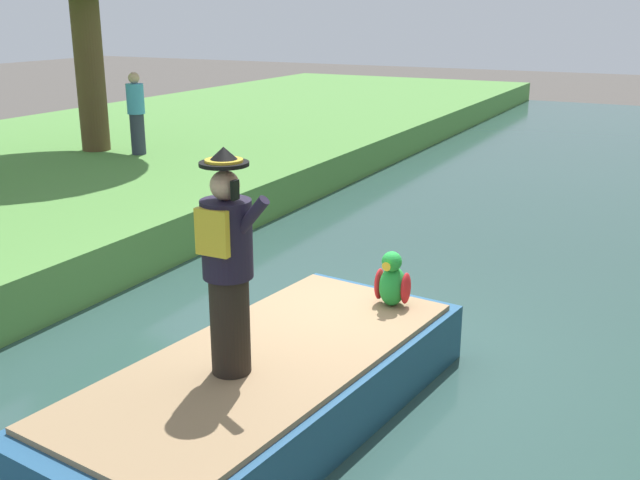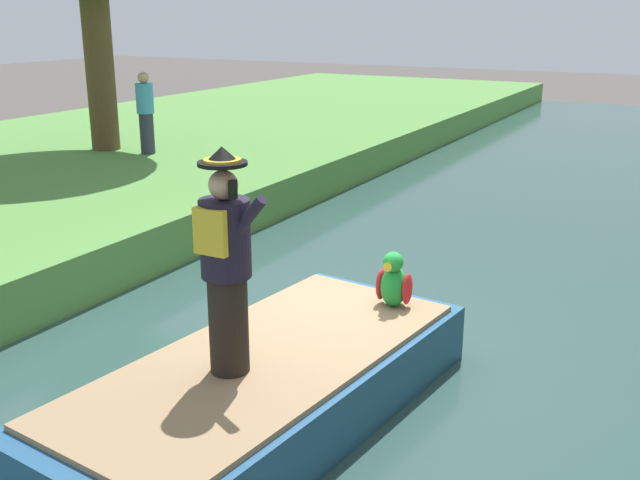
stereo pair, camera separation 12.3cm
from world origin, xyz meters
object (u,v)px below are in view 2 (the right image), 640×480
parrot_plush (394,283)px  person_bystander (146,113)px  boat (265,388)px  person_pirate (226,264)px

parrot_plush → person_bystander: bearing=146.1°
person_bystander → boat: bearing=-43.6°
boat → parrot_plush: size_ratio=7.68×
boat → person_bystander: (-6.89, 6.55, 1.19)m
parrot_plush → boat: bearing=-108.6°
person_pirate → parrot_plush: person_pirate is taller
parrot_plush → person_bystander: (-7.41, 4.99, 0.63)m
parrot_plush → person_bystander: size_ratio=0.36×
boat → person_pirate: person_pirate is taller
boat → parrot_plush: (0.53, 1.57, 0.55)m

